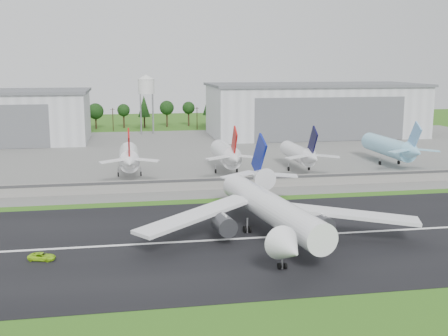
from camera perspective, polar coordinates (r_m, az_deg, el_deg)
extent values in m
plane|color=#325714|center=(103.56, -0.68, -9.10)|extent=(600.00, 600.00, 0.00)
cube|color=black|center=(112.89, -1.51, -7.39)|extent=(320.00, 60.00, 0.10)
cube|color=white|center=(112.88, -1.51, -7.36)|extent=(220.00, 1.00, 0.02)
cube|color=slate|center=(219.56, -5.78, 1.43)|extent=(320.00, 150.00, 0.10)
cube|color=gray|center=(155.60, -3.98, -1.72)|extent=(240.00, 0.50, 3.50)
cube|color=#38383A|center=(155.05, -3.97, -1.29)|extent=(240.00, 0.12, 0.70)
cube|color=silver|center=(277.47, 9.15, 5.75)|extent=(100.00, 45.00, 24.00)
cube|color=#595B60|center=(276.71, 9.23, 8.35)|extent=(102.00, 47.00, 1.20)
cube|color=#595B60|center=(256.44, 10.79, 4.88)|extent=(70.00, 0.30, 19.68)
cylinder|color=#99999E|center=(279.42, -8.43, 5.39)|extent=(0.50, 0.50, 20.00)
cylinder|color=#99999E|center=(285.62, -7.26, 5.53)|extent=(0.50, 0.50, 20.00)
cylinder|color=silver|center=(281.63, -7.91, 8.20)|extent=(8.00, 8.00, 7.00)
cone|color=silver|center=(281.48, -7.93, 9.16)|extent=(8.40, 8.40, 2.40)
cylinder|color=white|center=(113.61, 4.77, -4.07)|extent=(12.01, 44.38, 5.80)
cone|color=white|center=(89.87, 6.60, -8.11)|extent=(6.60, 6.77, 5.80)
cone|color=white|center=(139.02, 3.54, -0.82)|extent=(6.74, 9.69, 5.51)
cube|color=navy|center=(137.58, 3.58, 1.30)|extent=(1.85, 9.51, 11.13)
cube|color=white|center=(114.61, 12.37, -4.57)|extent=(28.19, 14.66, 2.65)
cylinder|color=#333338|center=(112.41, 9.80, -5.62)|extent=(4.54, 5.99, 3.80)
cube|color=white|center=(139.01, 5.61, -0.69)|extent=(9.42, 4.69, 0.98)
cube|color=white|center=(111.17, -2.85, -4.80)|extent=(25.83, 20.96, 2.65)
cylinder|color=#333338|center=(110.20, 0.02, -5.79)|extent=(4.54, 5.99, 3.80)
cube|color=white|center=(138.08, 1.49, -0.72)|extent=(9.49, 6.84, 0.98)
cube|color=#99999E|center=(111.04, 4.97, -6.84)|extent=(14.17, 31.12, 3.20)
cylinder|color=black|center=(117.53, 2.37, -6.25)|extent=(0.61, 1.54, 1.50)
imported|color=#9FDC19|center=(106.98, -18.01, -8.55)|extent=(5.30, 3.51, 1.35)
cylinder|color=white|center=(178.56, -9.63, 1.15)|extent=(6.02, 24.00, 6.02)
cone|color=white|center=(163.11, -9.58, 0.61)|extent=(5.72, 7.00, 5.72)
cube|color=#A40C0D|center=(162.85, -9.64, 2.31)|extent=(0.45, 8.59, 10.02)
cylinder|color=#99999E|center=(177.40, -10.70, -0.43)|extent=(0.32, 0.32, 3.00)
cylinder|color=#99999E|center=(177.43, -8.44, -0.36)|extent=(0.32, 0.32, 3.00)
cylinder|color=black|center=(177.53, -10.70, -0.65)|extent=(0.40, 1.40, 1.40)
cylinder|color=silver|center=(181.32, 0.13, 1.46)|extent=(6.11, 24.00, 6.11)
cone|color=silver|center=(166.12, 1.07, 0.96)|extent=(5.80, 7.00, 5.80)
cube|color=#B30F0D|center=(165.87, 1.04, 2.62)|extent=(0.45, 8.59, 10.02)
cylinder|color=#99999E|center=(179.58, -0.86, -0.11)|extent=(0.32, 0.32, 3.00)
cylinder|color=#99999E|center=(180.81, 1.33, -0.04)|extent=(0.32, 0.32, 3.00)
cylinder|color=black|center=(179.72, -0.86, -0.33)|extent=(0.40, 1.40, 1.40)
cylinder|color=white|center=(187.14, 7.45, 1.51)|extent=(5.16, 24.00, 5.16)
cone|color=white|center=(172.46, 9.00, 1.03)|extent=(4.90, 7.00, 4.90)
cube|color=black|center=(172.20, 8.99, 2.63)|extent=(0.45, 8.59, 10.02)
cylinder|color=#99999E|center=(184.93, 6.57, 0.14)|extent=(0.32, 0.32, 3.00)
cylinder|color=#99999E|center=(187.03, 8.63, 0.20)|extent=(0.32, 0.32, 3.00)
cylinder|color=black|center=(185.06, 6.57, -0.08)|extent=(0.40, 1.40, 1.40)
cylinder|color=#87C9E9|center=(204.44, 16.27, 2.10)|extent=(6.31, 30.00, 6.31)
cone|color=#87C9E9|center=(188.08, 18.76, 1.56)|extent=(5.99, 7.00, 5.99)
cube|color=#6EA8E1|center=(187.87, 18.78, 3.03)|extent=(0.45, 8.59, 10.02)
cylinder|color=#99999E|center=(201.85, 15.56, 0.70)|extent=(0.32, 0.32, 3.00)
cylinder|color=#99999E|center=(204.95, 17.33, 0.75)|extent=(0.32, 0.32, 3.00)
cylinder|color=black|center=(201.97, 15.55, 0.50)|extent=(0.40, 1.40, 1.40)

